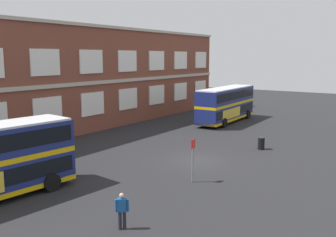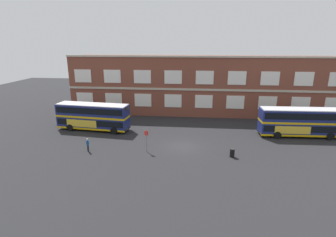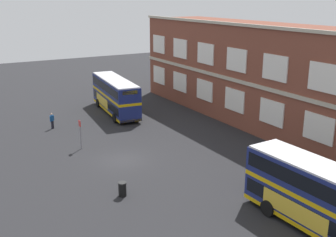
# 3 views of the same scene
# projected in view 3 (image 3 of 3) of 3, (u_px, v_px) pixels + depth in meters

# --- Properties ---
(ground_plane) EXTENTS (120.00, 120.00, 0.00)m
(ground_plane) POSITION_uv_depth(u_px,v_px,m) (144.00, 156.00, 35.67)
(ground_plane) COLOR #232326
(brick_terminal_building) EXTENTS (48.95, 8.19, 10.82)m
(brick_terminal_building) POSITION_uv_depth(u_px,v_px,m) (304.00, 84.00, 39.38)
(brick_terminal_building) COLOR brown
(brick_terminal_building) RESTS_ON ground
(double_decker_near) EXTENTS (11.21, 3.73, 4.07)m
(double_decker_near) POSITION_uv_depth(u_px,v_px,m) (115.00, 95.00, 48.25)
(double_decker_near) COLOR navy
(double_decker_near) RESTS_ON ground
(double_decker_middle) EXTENTS (11.08, 3.14, 4.07)m
(double_decker_middle) POSITION_uv_depth(u_px,v_px,m) (328.00, 201.00, 23.29)
(double_decker_middle) COLOR navy
(double_decker_middle) RESTS_ON ground
(waiting_passenger) EXTENTS (0.47, 0.57, 1.70)m
(waiting_passenger) POSITION_uv_depth(u_px,v_px,m) (52.00, 120.00, 42.70)
(waiting_passenger) COLOR black
(waiting_passenger) RESTS_ON ground
(bus_stand_flag) EXTENTS (0.44, 0.10, 2.70)m
(bus_stand_flag) POSITION_uv_depth(u_px,v_px,m) (80.00, 132.00, 36.82)
(bus_stand_flag) COLOR slate
(bus_stand_flag) RESTS_ON ground
(station_litter_bin) EXTENTS (0.60, 0.60, 1.03)m
(station_litter_bin) POSITION_uv_depth(u_px,v_px,m) (122.00, 189.00, 28.36)
(station_litter_bin) COLOR black
(station_litter_bin) RESTS_ON ground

